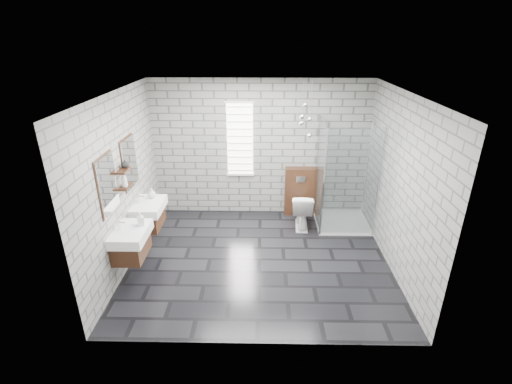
{
  "coord_description": "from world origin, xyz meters",
  "views": [
    {
      "loc": [
        0.04,
        -5.18,
        3.5
      ],
      "look_at": [
        -0.06,
        0.35,
        1.07
      ],
      "focal_mm": 26.0,
      "sensor_mm": 36.0,
      "label": 1
    }
  ],
  "objects_px": {
    "vanity_right": "(146,208)",
    "shower_enclosure": "(339,202)",
    "toilet": "(302,210)",
    "vanity_left": "(128,235)",
    "cistern_panel": "(300,191)"
  },
  "relations": [
    {
      "from": "vanity_left",
      "to": "shower_enclosure",
      "type": "height_order",
      "value": "shower_enclosure"
    },
    {
      "from": "vanity_right",
      "to": "shower_enclosure",
      "type": "distance_m",
      "value": 3.51
    },
    {
      "from": "vanity_left",
      "to": "vanity_right",
      "type": "bearing_deg",
      "value": 90.0
    },
    {
      "from": "vanity_left",
      "to": "cistern_panel",
      "type": "height_order",
      "value": "vanity_left"
    },
    {
      "from": "vanity_left",
      "to": "vanity_right",
      "type": "xyz_separation_m",
      "value": [
        0.0,
        0.91,
        0.0
      ]
    },
    {
      "from": "cistern_panel",
      "to": "shower_enclosure",
      "type": "height_order",
      "value": "shower_enclosure"
    },
    {
      "from": "vanity_right",
      "to": "cistern_panel",
      "type": "height_order",
      "value": "vanity_right"
    },
    {
      "from": "vanity_left",
      "to": "shower_enclosure",
      "type": "bearing_deg",
      "value": 26.72
    },
    {
      "from": "vanity_right",
      "to": "shower_enclosure",
      "type": "bearing_deg",
      "value": 13.3
    },
    {
      "from": "toilet",
      "to": "vanity_right",
      "type": "bearing_deg",
      "value": 19.91
    },
    {
      "from": "cistern_panel",
      "to": "toilet",
      "type": "relative_size",
      "value": 1.43
    },
    {
      "from": "vanity_left",
      "to": "toilet",
      "type": "xyz_separation_m",
      "value": [
        2.71,
        1.7,
        -0.41
      ]
    },
    {
      "from": "shower_enclosure",
      "to": "toilet",
      "type": "xyz_separation_m",
      "value": [
        -0.7,
        -0.02,
        -0.15
      ]
    },
    {
      "from": "cistern_panel",
      "to": "shower_enclosure",
      "type": "xyz_separation_m",
      "value": [
        0.7,
        -0.52,
        0.0
      ]
    },
    {
      "from": "toilet",
      "to": "cistern_panel",
      "type": "bearing_deg",
      "value": -86.3
    }
  ]
}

